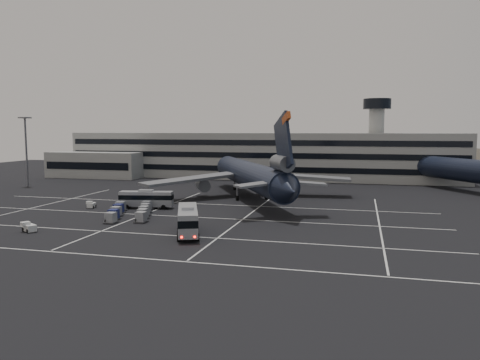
# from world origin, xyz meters

# --- Properties ---
(ground) EXTENTS (260.00, 260.00, 0.00)m
(ground) POSITION_xyz_m (0.00, 0.00, 0.00)
(ground) COLOR black
(ground) RESTS_ON ground
(lane_markings) EXTENTS (90.00, 55.62, 0.01)m
(lane_markings) POSITION_xyz_m (0.95, 0.72, 0.01)
(lane_markings) COLOR silver
(lane_markings) RESTS_ON ground
(terminal) EXTENTS (125.00, 26.00, 24.00)m
(terminal) POSITION_xyz_m (-2.95, 71.14, 6.93)
(terminal) COLOR gray
(terminal) RESTS_ON ground
(hills) EXTENTS (352.00, 180.00, 44.00)m
(hills) POSITION_xyz_m (17.99, 170.00, -12.07)
(hills) COLOR #38332B
(hills) RESTS_ON ground
(lightpole_left) EXTENTS (2.40, 2.40, 18.28)m
(lightpole_left) POSITION_xyz_m (-55.00, 35.00, 11.82)
(lightpole_left) COLOR slate
(lightpole_left) RESTS_ON ground
(trijet_main) EXTENTS (42.62, 53.41, 18.08)m
(trijet_main) POSITION_xyz_m (7.86, 26.96, 5.25)
(trijet_main) COLOR black
(trijet_main) RESTS_ON ground
(bus_near) EXTENTS (6.80, 11.93, 4.15)m
(bus_near) POSITION_xyz_m (7.17, -8.73, 2.27)
(bus_near) COLOR #95989D
(bus_near) RESTS_ON ground
(bus_far) EXTENTS (10.40, 4.22, 3.58)m
(bus_far) POSITION_xyz_m (-8.54, 10.31, 1.96)
(bus_far) COLOR #95989D
(bus_far) RESTS_ON ground
(tug_a) EXTENTS (1.74, 2.33, 1.35)m
(tug_a) POSITION_xyz_m (-18.98, 8.04, 0.60)
(tug_a) COLOR silver
(tug_a) RESTS_ON ground
(tug_b) EXTENTS (2.71, 2.39, 1.50)m
(tug_b) POSITION_xyz_m (-15.95, -12.99, 0.66)
(tug_b) COLOR silver
(tug_b) RESTS_ON ground
(uld_cluster) EXTENTS (11.02, 14.97, 1.76)m
(uld_cluster) POSITION_xyz_m (-7.51, 1.88, 0.86)
(uld_cluster) COLOR #2D2D30
(uld_cluster) RESTS_ON ground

